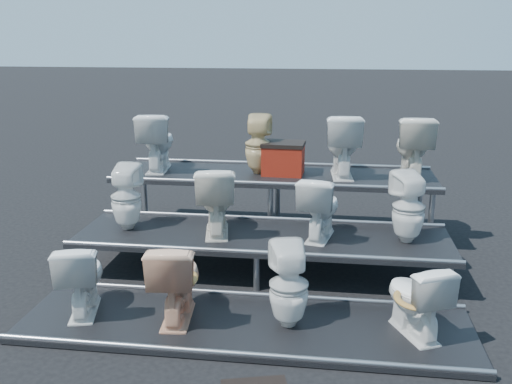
# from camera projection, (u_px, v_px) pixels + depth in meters

# --- Properties ---
(ground) EXTENTS (80.00, 80.00, 0.00)m
(ground) POSITION_uv_depth(u_px,v_px,m) (262.00, 272.00, 6.58)
(ground) COLOR black
(ground) RESTS_ON ground
(tier_front) EXTENTS (4.20, 1.20, 0.06)m
(tier_front) POSITION_uv_depth(u_px,v_px,m) (245.00, 325.00, 5.33)
(tier_front) COLOR black
(tier_front) RESTS_ON ground
(tier_mid) EXTENTS (4.20, 1.20, 0.46)m
(tier_mid) POSITION_uv_depth(u_px,v_px,m) (262.00, 254.00, 6.52)
(tier_mid) COLOR black
(tier_mid) RESTS_ON ground
(tier_back) EXTENTS (4.20, 1.20, 0.86)m
(tier_back) POSITION_uv_depth(u_px,v_px,m) (274.00, 204.00, 7.70)
(tier_back) COLOR black
(tier_back) RESTS_ON ground
(toilet_0) EXTENTS (0.57, 0.79, 0.73)m
(toilet_0) POSITION_uv_depth(u_px,v_px,m) (81.00, 277.00, 5.43)
(toilet_0) COLOR white
(toilet_0) RESTS_ON tier_front
(toilet_1) EXTENTS (0.51, 0.81, 0.78)m
(toilet_1) POSITION_uv_depth(u_px,v_px,m) (176.00, 279.00, 5.30)
(toilet_1) COLOR #E4A984
(toilet_1) RESTS_ON tier_front
(toilet_2) EXTENTS (0.44, 0.44, 0.80)m
(toilet_2) POSITION_uv_depth(u_px,v_px,m) (289.00, 285.00, 5.16)
(toilet_2) COLOR white
(toilet_2) RESTS_ON tier_front
(toilet_3) EXTENTS (0.64, 0.78, 0.70)m
(toilet_3) POSITION_uv_depth(u_px,v_px,m) (416.00, 298.00, 5.03)
(toilet_3) COLOR white
(toilet_3) RESTS_ON tier_front
(toilet_4) EXTENTS (0.35, 0.35, 0.76)m
(toilet_4) POSITION_uv_depth(u_px,v_px,m) (126.00, 197.00, 6.56)
(toilet_4) COLOR white
(toilet_4) RESTS_ON tier_mid
(toilet_5) EXTENTS (0.57, 0.84, 0.79)m
(toilet_5) POSITION_uv_depth(u_px,v_px,m) (216.00, 200.00, 6.42)
(toilet_5) COLOR silver
(toilet_5) RESTS_ON tier_mid
(toilet_6) EXTENTS (0.53, 0.76, 0.71)m
(toilet_6) POSITION_uv_depth(u_px,v_px,m) (320.00, 207.00, 6.28)
(toilet_6) COLOR white
(toilet_6) RESTS_ON tier_mid
(toilet_7) EXTENTS (0.46, 0.46, 0.78)m
(toilet_7) POSITION_uv_depth(u_px,v_px,m) (409.00, 207.00, 6.14)
(toilet_7) COLOR white
(toilet_7) RESTS_ON tier_mid
(toilet_8) EXTENTS (0.52, 0.81, 0.79)m
(toilet_8) POSITION_uv_depth(u_px,v_px,m) (157.00, 142.00, 7.69)
(toilet_8) COLOR white
(toilet_8) RESTS_ON tier_back
(toilet_9) EXTENTS (0.36, 0.36, 0.78)m
(toilet_9) POSITION_uv_depth(u_px,v_px,m) (258.00, 144.00, 7.51)
(toilet_9) COLOR #D2B981
(toilet_9) RESTS_ON tier_back
(toilet_10) EXTENTS (0.51, 0.83, 0.82)m
(toilet_10) POSITION_uv_depth(u_px,v_px,m) (342.00, 145.00, 7.37)
(toilet_10) COLOR white
(toilet_10) RESTS_ON tier_back
(toilet_11) EXTENTS (0.47, 0.81, 0.81)m
(toilet_11) POSITION_uv_depth(u_px,v_px,m) (413.00, 147.00, 7.25)
(toilet_11) COLOR silver
(toilet_11) RESTS_ON tier_back
(red_crate) EXTENTS (0.54, 0.44, 0.38)m
(red_crate) POSITION_uv_depth(u_px,v_px,m) (283.00, 160.00, 7.52)
(red_crate) COLOR maroon
(red_crate) RESTS_ON tier_back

